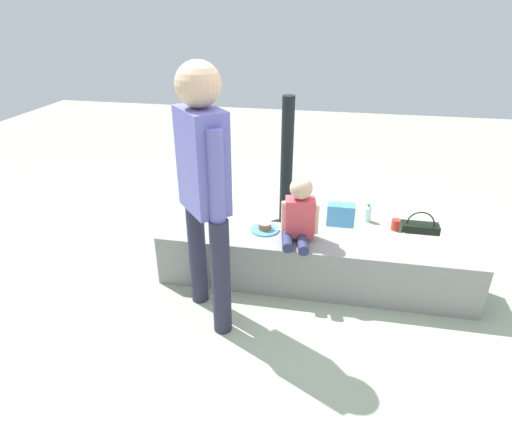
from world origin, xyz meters
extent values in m
plane|color=#9AA68B|center=(0.00, 0.00, 0.00)|extent=(12.00, 12.00, 0.00)
cube|color=gray|center=(0.00, 0.00, 0.20)|extent=(2.34, 0.44, 0.40)
cylinder|color=navy|center=(-0.19, -0.12, 0.43)|extent=(0.11, 0.26, 0.08)
cylinder|color=navy|center=(-0.08, -0.14, 0.43)|extent=(0.11, 0.26, 0.08)
cube|color=#E14650|center=(-0.12, -0.02, 0.58)|extent=(0.23, 0.17, 0.28)
sphere|color=#DBAD8C|center=(-0.12, -0.02, 0.80)|extent=(0.16, 0.16, 0.16)
cylinder|color=#DBAD8C|center=(-0.23, 0.00, 0.57)|extent=(0.05, 0.05, 0.21)
cylinder|color=#DBAD8C|center=(-0.01, -0.04, 0.57)|extent=(0.05, 0.05, 0.21)
cylinder|color=#27273D|center=(-0.54, -0.64, 0.41)|extent=(0.12, 0.12, 0.81)
cylinder|color=#27273D|center=(-0.79, -0.35, 0.41)|extent=(0.12, 0.12, 0.81)
cube|color=#6664B8|center=(-0.67, -0.49, 1.12)|extent=(0.38, 0.40, 0.62)
sphere|color=#DBAD8C|center=(-0.67, -0.49, 1.56)|extent=(0.26, 0.26, 0.26)
cylinder|color=#6664B8|center=(-0.55, -0.63, 1.06)|extent=(0.10, 0.10, 0.59)
cylinder|color=#6664B8|center=(-0.79, -0.36, 1.06)|extent=(0.10, 0.10, 0.59)
cylinder|color=#4CA5D8|center=(-0.39, 0.07, 0.40)|extent=(0.22, 0.22, 0.01)
cylinder|color=brown|center=(-0.39, 0.07, 0.43)|extent=(0.10, 0.10, 0.05)
cylinder|color=pink|center=(-0.39, 0.07, 0.46)|extent=(0.10, 0.10, 0.01)
cube|color=silver|center=(-0.33, 0.06, 0.41)|extent=(0.11, 0.04, 0.00)
cube|color=#4C99E0|center=(0.19, 0.86, 0.15)|extent=(0.25, 0.13, 0.31)
torus|color=white|center=(0.13, 0.86, 0.31)|extent=(0.10, 0.01, 0.10)
torus|color=white|center=(0.24, 0.86, 0.31)|extent=(0.10, 0.01, 0.10)
cylinder|color=black|center=(-0.33, 0.82, 0.02)|extent=(0.36, 0.36, 0.04)
cylinder|color=black|center=(-0.33, 0.82, 0.66)|extent=(0.11, 0.11, 1.23)
cylinder|color=silver|center=(0.71, 0.58, 0.08)|extent=(0.07, 0.07, 0.16)
cone|color=silver|center=(0.71, 0.58, 0.18)|extent=(0.06, 0.06, 0.03)
cylinder|color=white|center=(0.71, 0.58, 0.20)|extent=(0.03, 0.03, 0.02)
cylinder|color=silver|center=(0.45, 1.19, 0.07)|extent=(0.07, 0.07, 0.14)
cone|color=silver|center=(0.45, 1.19, 0.15)|extent=(0.06, 0.06, 0.03)
cylinder|color=#268C3F|center=(0.45, 1.19, 0.17)|extent=(0.03, 0.03, 0.01)
cylinder|color=red|center=(0.71, 1.06, 0.05)|extent=(0.09, 0.09, 0.10)
cube|color=white|center=(-0.57, 0.37, 0.07)|extent=(0.33, 0.32, 0.15)
cube|color=black|center=(0.89, 0.83, 0.10)|extent=(0.33, 0.14, 0.19)
torus|color=black|center=(0.89, 0.83, 0.19)|extent=(0.24, 0.01, 0.24)
camera|label=1|loc=(0.11, -2.84, 1.96)|focal=30.59mm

